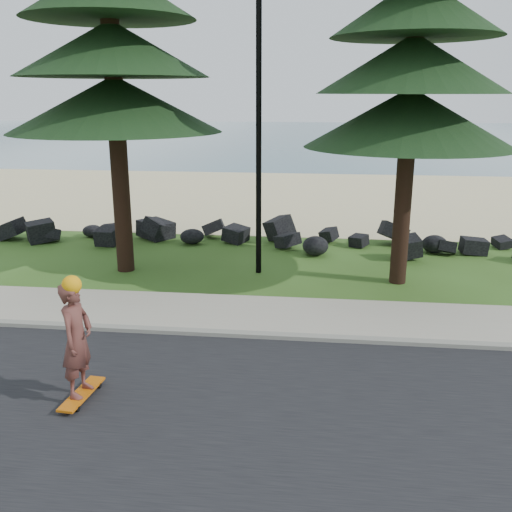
{
  "coord_description": "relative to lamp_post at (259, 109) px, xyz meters",
  "views": [
    {
      "loc": [
        1.55,
        -10.88,
        4.53
      ],
      "look_at": [
        0.3,
        0.0,
        1.37
      ],
      "focal_mm": 40.0,
      "sensor_mm": 36.0,
      "label": 1
    }
  ],
  "objects": [
    {
      "name": "lamp_post",
      "position": [
        0.0,
        0.0,
        0.0
      ],
      "size": [
        0.25,
        0.14,
        8.14
      ],
      "color": "black",
      "rests_on": "ground"
    },
    {
      "name": "kerb",
      "position": [
        0.0,
        -4.1,
        -4.08
      ],
      "size": [
        160.0,
        0.2,
        0.1
      ],
      "primitive_type": "cube",
      "color": "gray",
      "rests_on": "ground"
    },
    {
      "name": "ground",
      "position": [
        0.0,
        -3.2,
        -4.13
      ],
      "size": [
        160.0,
        160.0,
        0.0
      ],
      "primitive_type": "plane",
      "color": "#304D18",
      "rests_on": "ground"
    },
    {
      "name": "ocean",
      "position": [
        0.0,
        47.8,
        -4.13
      ],
      "size": [
        160.0,
        58.0,
        0.01
      ],
      "primitive_type": "cube",
      "color": "#3C6574",
      "rests_on": "ground"
    },
    {
      "name": "beach_sand",
      "position": [
        0.0,
        11.3,
        -4.13
      ],
      "size": [
        160.0,
        15.0,
        0.01
      ],
      "primitive_type": "cube",
      "color": "beige",
      "rests_on": "ground"
    },
    {
      "name": "skateboarder",
      "position": [
        -1.98,
        -6.67,
        -3.14
      ],
      "size": [
        0.48,
        1.08,
        1.98
      ],
      "rotation": [
        0.0,
        0.0,
        1.49
      ],
      "color": "#C05C0B",
      "rests_on": "ground"
    },
    {
      "name": "sidewalk",
      "position": [
        0.0,
        -3.0,
        -4.09
      ],
      "size": [
        160.0,
        2.0,
        0.08
      ],
      "primitive_type": "cube",
      "color": "#A09986",
      "rests_on": "ground"
    },
    {
      "name": "seawall_boulders",
      "position": [
        0.0,
        2.4,
        -4.13
      ],
      "size": [
        60.0,
        2.4,
        1.1
      ],
      "primitive_type": null,
      "color": "black",
      "rests_on": "ground"
    },
    {
      "name": "road",
      "position": [
        0.0,
        -7.7,
        -4.12
      ],
      "size": [
        160.0,
        7.0,
        0.02
      ],
      "primitive_type": "cube",
      "color": "black",
      "rests_on": "ground"
    }
  ]
}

